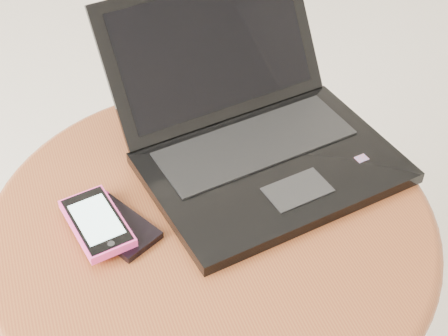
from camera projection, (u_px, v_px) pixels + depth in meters
name	position (u px, v px, depth m)	size (l,w,h in m)	color
table	(212.00, 266.00, 0.99)	(0.64, 0.64, 0.51)	#4F2B19
laptop	(255.00, 132.00, 1.00)	(0.41, 0.42, 0.21)	black
phone_black	(116.00, 225.00, 0.90)	(0.11, 0.14, 0.01)	black
phone_pink	(97.00, 223.00, 0.89)	(0.09, 0.13, 0.01)	#F53D98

